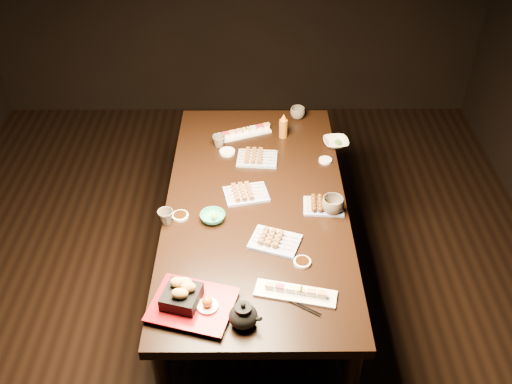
# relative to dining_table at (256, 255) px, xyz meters

# --- Properties ---
(ground) EXTENTS (5.00, 5.00, 0.00)m
(ground) POSITION_rel_dining_table_xyz_m (-0.16, -0.28, -0.38)
(ground) COLOR black
(ground) RESTS_ON ground
(dining_table) EXTENTS (1.20, 1.93, 0.75)m
(dining_table) POSITION_rel_dining_table_xyz_m (0.00, 0.00, 0.00)
(dining_table) COLOR black
(dining_table) RESTS_ON ground
(sushi_platter_near) EXTENTS (0.35, 0.17, 0.04)m
(sushi_platter_near) POSITION_rel_dining_table_xyz_m (0.16, -0.62, 0.40)
(sushi_platter_near) COLOR white
(sushi_platter_near) RESTS_ON dining_table
(sushi_platter_far) EXTENTS (0.34, 0.21, 0.04)m
(sushi_platter_far) POSITION_rel_dining_table_xyz_m (-0.08, 0.62, 0.40)
(sushi_platter_far) COLOR white
(sushi_platter_far) RESTS_ON dining_table
(yakitori_plate_center) EXTENTS (0.24, 0.20, 0.06)m
(yakitori_plate_center) POSITION_rel_dining_table_xyz_m (-0.05, 0.05, 0.40)
(yakitori_plate_center) COLOR #828EB6
(yakitori_plate_center) RESTS_ON dining_table
(yakitori_plate_right) EXTENTS (0.26, 0.22, 0.06)m
(yakitori_plate_right) POSITION_rel_dining_table_xyz_m (0.09, -0.30, 0.40)
(yakitori_plate_right) COLOR #828EB6
(yakitori_plate_right) RESTS_ON dining_table
(yakitori_plate_left) EXTENTS (0.23, 0.17, 0.06)m
(yakitori_plate_left) POSITION_rel_dining_table_xyz_m (0.01, 0.36, 0.40)
(yakitori_plate_left) COLOR #828EB6
(yakitori_plate_left) RESTS_ON dining_table
(tsukune_plate) EXTENTS (0.21, 0.16, 0.05)m
(tsukune_plate) POSITION_rel_dining_table_xyz_m (0.33, -0.05, 0.40)
(tsukune_plate) COLOR #828EB6
(tsukune_plate) RESTS_ON dining_table
(edamame_bowl_green) EXTENTS (0.16, 0.16, 0.04)m
(edamame_bowl_green) POSITION_rel_dining_table_xyz_m (-0.21, -0.14, 0.39)
(edamame_bowl_green) COLOR #319769
(edamame_bowl_green) RESTS_ON dining_table
(edamame_bowl_cream) EXTENTS (0.16, 0.16, 0.03)m
(edamame_bowl_cream) POSITION_rel_dining_table_xyz_m (0.46, 0.51, 0.39)
(edamame_bowl_cream) COLOR #F4E3C7
(edamame_bowl_cream) RESTS_ON dining_table
(tempura_tray) EXTENTS (0.39, 0.34, 0.12)m
(tempura_tray) POSITION_rel_dining_table_xyz_m (-0.26, -0.69, 0.44)
(tempura_tray) COLOR black
(tempura_tray) RESTS_ON dining_table
(teacup_near_left) EXTENTS (0.10, 0.10, 0.07)m
(teacup_near_left) POSITION_rel_dining_table_xyz_m (-0.43, -0.16, 0.41)
(teacup_near_left) COLOR #4E453C
(teacup_near_left) RESTS_ON dining_table
(teacup_mid_right) EXTENTS (0.13, 0.13, 0.08)m
(teacup_mid_right) POSITION_rel_dining_table_xyz_m (0.37, -0.08, 0.42)
(teacup_mid_right) COLOR #4E453C
(teacup_mid_right) RESTS_ON dining_table
(teacup_far_left) EXTENTS (0.07, 0.07, 0.07)m
(teacup_far_left) POSITION_rel_dining_table_xyz_m (-0.21, 0.50, 0.41)
(teacup_far_left) COLOR #4E453C
(teacup_far_left) RESTS_ON dining_table
(teacup_far_right) EXTENTS (0.10, 0.10, 0.07)m
(teacup_far_right) POSITION_rel_dining_table_xyz_m (0.26, 0.81, 0.41)
(teacup_far_right) COLOR #4E453C
(teacup_far_right) RESTS_ON dining_table
(teapot) EXTENTS (0.18, 0.18, 0.12)m
(teapot) POSITION_rel_dining_table_xyz_m (-0.05, -0.77, 0.43)
(teapot) COLOR black
(teapot) RESTS_ON dining_table
(condiment_bottle) EXTENTS (0.06, 0.06, 0.15)m
(condiment_bottle) POSITION_rel_dining_table_xyz_m (0.16, 0.60, 0.45)
(condiment_bottle) COLOR brown
(condiment_bottle) RESTS_ON dining_table
(sauce_dish_west) EXTENTS (0.10, 0.10, 0.01)m
(sauce_dish_west) POSITION_rel_dining_table_xyz_m (-0.37, -0.12, 0.38)
(sauce_dish_west) COLOR white
(sauce_dish_west) RESTS_ON dining_table
(sauce_dish_east) EXTENTS (0.08, 0.08, 0.01)m
(sauce_dish_east) POSITION_rel_dining_table_xyz_m (0.38, 0.35, 0.38)
(sauce_dish_east) COLOR white
(sauce_dish_east) RESTS_ON dining_table
(sauce_dish_se) EXTENTS (0.11, 0.11, 0.01)m
(sauce_dish_se) POSITION_rel_dining_table_xyz_m (0.20, -0.43, 0.38)
(sauce_dish_se) COLOR white
(sauce_dish_se) RESTS_ON dining_table
(sauce_dish_nw) EXTENTS (0.11, 0.11, 0.02)m
(sauce_dish_nw) POSITION_rel_dining_table_xyz_m (-0.16, 0.43, 0.38)
(sauce_dish_nw) COLOR white
(sauce_dish_nw) RESTS_ON dining_table
(chopsticks_near) EXTENTS (0.24, 0.05, 0.01)m
(chopsticks_near) POSITION_rel_dining_table_xyz_m (-0.21, -0.70, 0.38)
(chopsticks_near) COLOR black
(chopsticks_near) RESTS_ON dining_table
(chopsticks_se) EXTENTS (0.18, 0.13, 0.01)m
(chopsticks_se) POSITION_rel_dining_table_xyz_m (0.17, -0.67, 0.38)
(chopsticks_se) COLOR black
(chopsticks_se) RESTS_ON dining_table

